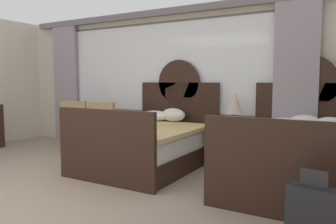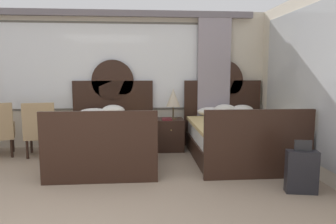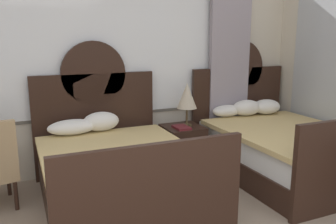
# 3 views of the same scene
# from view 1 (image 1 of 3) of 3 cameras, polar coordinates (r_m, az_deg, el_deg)

# --- Properties ---
(wall_back_window) EXTENTS (6.97, 0.22, 2.70)m
(wall_back_window) POSITION_cam_1_polar(r_m,az_deg,el_deg) (6.30, -1.22, 6.07)
(wall_back_window) COLOR beige
(wall_back_window) RESTS_ON ground_plane
(bed_near_window) EXTENTS (1.57, 2.13, 1.74)m
(bed_near_window) POSITION_cam_1_polar(r_m,az_deg,el_deg) (5.25, -3.24, -5.42)
(bed_near_window) COLOR black
(bed_near_window) RESTS_ON ground_plane
(bed_near_mirror) EXTENTS (1.57, 2.13, 1.74)m
(bed_near_mirror) POSITION_cam_1_polar(r_m,az_deg,el_deg) (4.48, 21.55, -7.62)
(bed_near_mirror) COLOR black
(bed_near_mirror) RESTS_ON ground_plane
(nightstand_between_beds) EXTENTS (0.51, 0.53, 0.61)m
(nightstand_between_beds) POSITION_cam_1_polar(r_m,az_deg,el_deg) (5.37, 10.71, -6.03)
(nightstand_between_beds) COLOR black
(nightstand_between_beds) RESTS_ON ground_plane
(table_lamp_on_nightstand) EXTENTS (0.27, 0.27, 0.59)m
(table_lamp_on_nightstand) POSITION_cam_1_polar(r_m,az_deg,el_deg) (5.26, 11.54, 1.53)
(table_lamp_on_nightstand) COLOR brown
(table_lamp_on_nightstand) RESTS_ON nightstand_between_beds
(book_on_nightstand) EXTENTS (0.18, 0.26, 0.03)m
(book_on_nightstand) POSITION_cam_1_polar(r_m,az_deg,el_deg) (5.24, 9.70, -2.76)
(book_on_nightstand) COLOR maroon
(book_on_nightstand) RESTS_ON nightstand_between_beds
(armchair_by_window_left) EXTENTS (0.61, 0.61, 0.97)m
(armchair_by_window_left) POSITION_cam_1_polar(r_m,az_deg,el_deg) (6.27, -10.84, -2.49)
(armchair_by_window_left) COLOR tan
(armchair_by_window_left) RESTS_ON ground_plane
(armchair_by_window_centre) EXTENTS (0.67, 0.67, 0.97)m
(armchair_by_window_centre) POSITION_cam_1_polar(r_m,az_deg,el_deg) (6.77, -15.57, -2.01)
(armchair_by_window_centre) COLOR tan
(armchair_by_window_centre) RESTS_ON ground_plane
(suitcase_on_floor) EXTENTS (0.40, 0.24, 0.68)m
(suitcase_on_floor) POSITION_cam_1_polar(r_m,az_deg,el_deg) (2.92, 23.83, -16.83)
(suitcase_on_floor) COLOR black
(suitcase_on_floor) RESTS_ON ground_plane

